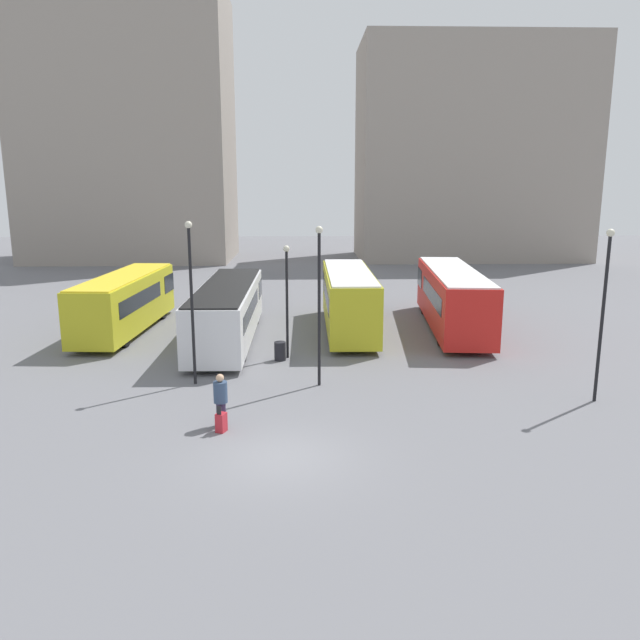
% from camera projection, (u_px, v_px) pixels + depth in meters
% --- Properties ---
extents(ground_plane, '(160.00, 160.00, 0.00)m').
position_uv_depth(ground_plane, '(282.00, 457.00, 18.13)').
color(ground_plane, slate).
extents(building_block_left, '(20.54, 12.98, 26.88)m').
position_uv_depth(building_block_left, '(129.00, 129.00, 64.17)').
color(building_block_left, gray).
rests_on(building_block_left, ground_plane).
extents(building_block_right, '(23.43, 11.77, 22.09)m').
position_uv_depth(building_block_right, '(470.00, 153.00, 65.71)').
color(building_block_right, gray).
rests_on(building_block_right, ground_plane).
extents(bus_0, '(3.07, 10.74, 3.06)m').
position_uv_depth(bus_0, '(126.00, 301.00, 33.42)').
color(bus_0, gold).
rests_on(bus_0, ground_plane).
extents(bus_1, '(2.70, 12.50, 2.87)m').
position_uv_depth(bus_1, '(228.00, 310.00, 31.52)').
color(bus_1, silver).
rests_on(bus_1, ground_plane).
extents(bus_2, '(2.52, 10.72, 3.28)m').
position_uv_depth(bus_2, '(348.00, 298.00, 33.51)').
color(bus_2, gold).
rests_on(bus_2, ground_plane).
extents(bus_3, '(3.61, 12.56, 3.26)m').
position_uv_depth(bus_3, '(452.00, 296.00, 34.11)').
color(bus_3, red).
rests_on(bus_3, ground_plane).
extents(traveler, '(0.59, 0.59, 1.77)m').
position_uv_depth(traveler, '(221.00, 395.00, 20.27)').
color(traveler, '#382D4C').
rests_on(traveler, ground_plane).
extents(suitcase, '(0.38, 0.42, 0.90)m').
position_uv_depth(suitcase, '(221.00, 422.00, 19.93)').
color(suitcase, '#B7232D').
rests_on(suitcase, ground_plane).
extents(lamp_post_0, '(0.28, 0.28, 6.27)m').
position_uv_depth(lamp_post_0, '(604.00, 303.00, 22.06)').
color(lamp_post_0, black).
rests_on(lamp_post_0, ground_plane).
extents(lamp_post_1, '(0.28, 0.28, 6.24)m').
position_uv_depth(lamp_post_1, '(319.00, 295.00, 23.87)').
color(lamp_post_1, black).
rests_on(lamp_post_1, ground_plane).
extents(lamp_post_2, '(0.28, 0.28, 6.42)m').
position_uv_depth(lamp_post_2, '(191.00, 291.00, 24.03)').
color(lamp_post_2, black).
rests_on(lamp_post_2, ground_plane).
extents(lamp_post_3, '(0.28, 0.28, 5.14)m').
position_uv_depth(lamp_post_3, '(287.00, 292.00, 27.93)').
color(lamp_post_3, black).
rests_on(lamp_post_3, ground_plane).
extents(trash_bin, '(0.52, 0.52, 0.85)m').
position_uv_depth(trash_bin, '(280.00, 351.00, 28.05)').
color(trash_bin, black).
rests_on(trash_bin, ground_plane).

